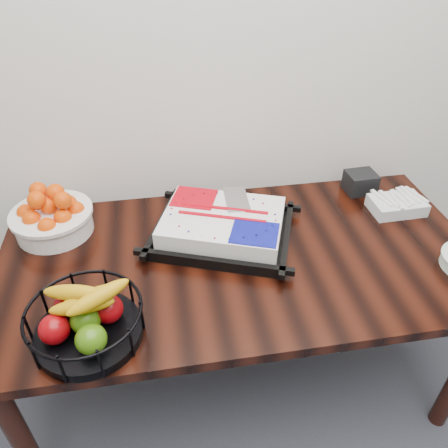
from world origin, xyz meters
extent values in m
plane|color=white|center=(0.00, 2.50, 1.35)|extent=(5.00, 0.00, 5.00)
cube|color=black|center=(0.00, 2.00, 0.73)|extent=(1.80, 0.90, 0.04)
cylinder|color=black|center=(-0.82, 1.63, 0.35)|extent=(0.07, 0.07, 0.71)
cylinder|color=black|center=(-0.82, 2.37, 0.35)|extent=(0.07, 0.07, 0.71)
cylinder|color=black|center=(0.82, 2.37, 0.35)|extent=(0.07, 0.07, 0.71)
cube|color=black|center=(-0.05, 2.13, 0.76)|extent=(0.63, 0.56, 0.02)
cube|color=white|center=(-0.05, 2.13, 0.81)|extent=(0.54, 0.48, 0.08)
cube|color=#B60312|center=(-0.18, 2.22, 0.85)|extent=(0.21, 0.20, 0.00)
cube|color=navy|center=(0.09, 2.04, 0.85)|extent=(0.21, 0.20, 0.00)
cube|color=silver|center=(-0.01, 2.24, 0.85)|extent=(0.10, 0.18, 0.00)
cylinder|color=white|center=(-0.70, 2.26, 0.80)|extent=(0.30, 0.30, 0.10)
cylinder|color=white|center=(-0.70, 2.26, 0.84)|extent=(0.32, 0.32, 0.01)
cylinder|color=black|center=(-0.53, 1.71, 0.77)|extent=(0.32, 0.32, 0.03)
torus|color=black|center=(-0.53, 1.71, 0.86)|extent=(0.35, 0.35, 0.01)
cube|color=silver|center=(0.71, 2.17, 0.78)|extent=(0.22, 0.15, 0.05)
cube|color=black|center=(0.62, 2.35, 0.80)|extent=(0.13, 0.12, 0.09)
camera|label=1|loc=(-0.26, 0.79, 1.83)|focal=35.00mm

